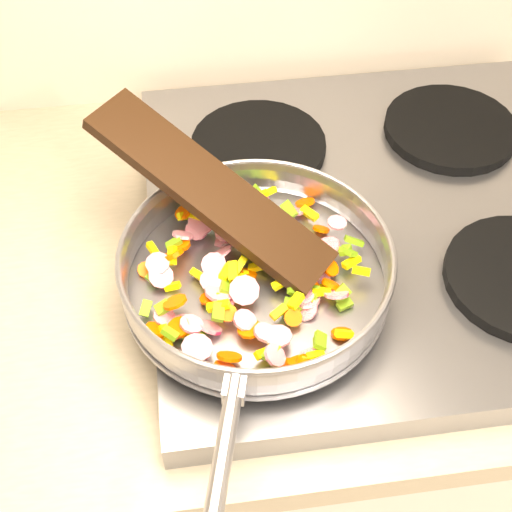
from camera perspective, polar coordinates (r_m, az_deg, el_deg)
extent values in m
cube|color=#939399|center=(0.96, 9.69, 2.79)|extent=(0.60, 0.60, 0.04)
cylinder|color=black|center=(0.82, 2.93, -3.79)|extent=(0.19, 0.19, 0.02)
cylinder|color=black|center=(1.01, 0.20, 8.82)|extent=(0.19, 0.19, 0.02)
cylinder|color=black|center=(1.08, 15.29, 9.83)|extent=(0.19, 0.19, 0.02)
cylinder|color=#9E9EA5|center=(0.83, 0.00, -2.11)|extent=(0.31, 0.31, 0.01)
torus|color=#9E9EA5|center=(0.81, 0.00, -0.87)|extent=(0.35, 0.35, 0.05)
torus|color=#9E9EA5|center=(0.79, 0.00, 0.19)|extent=(0.31, 0.31, 0.01)
cylinder|color=#9E9EA5|center=(0.66, -2.83, -16.66)|extent=(0.07, 0.19, 0.02)
cube|color=#9E9EA5|center=(0.70, -1.71, -10.45)|extent=(0.03, 0.03, 0.02)
cylinder|color=#F45200|center=(0.87, 5.23, 2.16)|extent=(0.03, 0.03, 0.02)
cube|color=#649713|center=(0.80, 3.20, -3.84)|extent=(0.02, 0.02, 0.01)
cylinder|color=red|center=(0.80, 4.05, -3.62)|extent=(0.03, 0.03, 0.02)
cylinder|color=red|center=(0.77, -0.90, -5.15)|extent=(0.04, 0.04, 0.02)
cube|color=#FFE806|center=(0.79, -3.00, -3.69)|extent=(0.01, 0.02, 0.01)
cylinder|color=#F45200|center=(0.77, -6.23, -5.72)|extent=(0.04, 0.04, 0.02)
cylinder|color=red|center=(0.74, 1.53, -7.95)|extent=(0.03, 0.03, 0.02)
cube|color=#FFE806|center=(0.76, 7.06, -6.21)|extent=(0.02, 0.01, 0.01)
cylinder|color=#F45200|center=(0.78, -2.26, -4.58)|extent=(0.02, 0.02, 0.01)
cylinder|color=#F45200|center=(0.84, 2.21, 0.91)|extent=(0.03, 0.04, 0.02)
cylinder|color=#F45200|center=(0.78, -6.50, -3.68)|extent=(0.04, 0.04, 0.02)
cube|color=#FFE806|center=(0.77, -7.23, -6.36)|extent=(0.01, 0.03, 0.02)
cube|color=#649713|center=(0.75, 5.11, -6.97)|extent=(0.02, 0.02, 0.02)
cube|color=#649713|center=(0.87, 0.46, 2.36)|extent=(0.02, 0.02, 0.01)
cylinder|color=red|center=(0.79, -7.35, -4.82)|extent=(0.03, 0.03, 0.01)
cube|color=#649713|center=(0.75, 1.22, -7.75)|extent=(0.02, 0.02, 0.01)
cube|color=#649713|center=(0.87, -3.46, 3.27)|extent=(0.02, 0.02, 0.01)
cylinder|color=#F45200|center=(0.80, -3.73, -3.34)|extent=(0.03, 0.03, 0.01)
cube|color=#649713|center=(0.79, 2.62, -4.09)|extent=(0.02, 0.03, 0.01)
cylinder|color=#F45200|center=(0.84, 5.05, -0.52)|extent=(0.03, 0.03, 0.01)
cylinder|color=#F45200|center=(0.78, -7.94, -5.92)|extent=(0.03, 0.03, 0.03)
cylinder|color=red|center=(0.83, -2.86, 0.20)|extent=(0.04, 0.04, 0.03)
cube|color=#FFE806|center=(0.90, 0.25, 4.78)|extent=(0.03, 0.02, 0.02)
cube|color=#649713|center=(0.80, -8.81, -4.15)|extent=(0.02, 0.02, 0.02)
cube|color=#FFE806|center=(0.78, -3.03, -4.01)|extent=(0.03, 0.01, 0.02)
cube|color=#FFE806|center=(0.82, -4.55, -1.58)|extent=(0.02, 0.02, 0.01)
cube|color=#FFE806|center=(0.85, -0.86, 1.82)|extent=(0.03, 0.01, 0.01)
cube|color=#649713|center=(0.84, 0.93, 1.95)|extent=(0.02, 0.02, 0.02)
cube|color=#649713|center=(0.77, -3.05, -4.49)|extent=(0.02, 0.02, 0.01)
cube|color=#FFE806|center=(0.82, -6.70, -2.42)|extent=(0.02, 0.01, 0.02)
cube|color=#FFE806|center=(0.87, -5.08, 3.26)|extent=(0.03, 0.02, 0.02)
cube|color=#649713|center=(0.84, 5.34, 0.57)|extent=(0.02, 0.02, 0.02)
cylinder|color=red|center=(0.83, 5.21, -1.71)|extent=(0.03, 0.04, 0.02)
cube|color=#649713|center=(0.75, 4.12, -8.55)|extent=(0.02, 0.02, 0.02)
cylinder|color=#F45200|center=(0.88, -5.89, 3.47)|extent=(0.03, 0.03, 0.02)
cube|color=#649713|center=(0.83, 7.38, 0.34)|extent=(0.02, 0.02, 0.02)
cylinder|color=red|center=(0.76, 0.73, -6.14)|extent=(0.03, 0.03, 0.01)
cylinder|color=red|center=(0.81, -3.15, -2.49)|extent=(0.03, 0.02, 0.02)
cube|color=#649713|center=(0.76, 4.81, -8.33)|extent=(0.03, 0.02, 0.01)
cube|color=#649713|center=(0.84, -6.58, 1.03)|extent=(0.02, 0.01, 0.02)
cylinder|color=#F45200|center=(0.75, -2.50, -8.92)|extent=(0.03, 0.03, 0.02)
cylinder|color=#F45200|center=(0.84, -8.82, -1.09)|extent=(0.02, 0.02, 0.02)
cube|color=#649713|center=(0.79, -7.46, -4.11)|extent=(0.02, 0.02, 0.01)
cylinder|color=red|center=(0.80, 3.80, -3.19)|extent=(0.03, 0.03, 0.01)
cube|color=#649713|center=(0.76, 5.16, -6.76)|extent=(0.02, 0.02, 0.01)
cube|color=#649713|center=(0.85, 1.21, 1.80)|extent=(0.03, 0.03, 0.01)
cube|color=#FFE806|center=(0.83, 1.94, -0.06)|extent=(0.02, 0.02, 0.01)
cube|color=#649713|center=(0.76, -6.91, -6.16)|extent=(0.02, 0.02, 0.02)
cylinder|color=#F45200|center=(0.78, 2.98, -4.95)|extent=(0.03, 0.02, 0.02)
cube|color=#649713|center=(0.74, 1.52, -9.57)|extent=(0.02, 0.02, 0.02)
cube|color=#FFE806|center=(0.78, 1.82, -4.51)|extent=(0.02, 0.02, 0.01)
cube|color=#FFE806|center=(0.75, 4.80, -7.96)|extent=(0.02, 0.01, 0.01)
cube|color=#FFE806|center=(0.84, -8.29, 0.58)|extent=(0.02, 0.02, 0.01)
cube|color=#649713|center=(0.82, -2.80, -1.22)|extent=(0.02, 0.02, 0.01)
cylinder|color=red|center=(0.80, 3.94, -4.22)|extent=(0.03, 0.03, 0.02)
cylinder|color=#F45200|center=(0.83, -6.63, 0.16)|extent=(0.03, 0.03, 0.03)
cylinder|color=#F45200|center=(0.76, 2.46, -8.80)|extent=(0.03, 0.03, 0.01)
cube|color=#649713|center=(0.80, -3.50, -3.71)|extent=(0.02, 0.01, 0.02)
cube|color=#FFE806|center=(0.78, 3.21, -3.61)|extent=(0.02, 0.02, 0.01)
cylinder|color=red|center=(0.82, -7.88, -0.59)|extent=(0.04, 0.04, 0.01)
cylinder|color=red|center=(0.80, -3.64, -1.97)|extent=(0.03, 0.03, 0.02)
cube|color=#FFE806|center=(0.82, -1.31, -0.70)|extent=(0.02, 0.02, 0.02)
cylinder|color=red|center=(0.79, -5.85, -5.50)|extent=(0.03, 0.03, 0.01)
cylinder|color=red|center=(0.87, -4.41, 2.72)|extent=(0.05, 0.05, 0.02)
cube|color=#649713|center=(0.80, 4.53, -3.08)|extent=(0.02, 0.03, 0.01)
cylinder|color=#F45200|center=(0.75, -2.15, -8.05)|extent=(0.04, 0.03, 0.02)
cube|color=#FFE806|center=(0.83, 0.18, -0.84)|extent=(0.03, 0.01, 0.02)
cylinder|color=#F45200|center=(0.84, 4.73, 0.38)|extent=(0.04, 0.03, 0.02)
cube|color=#FFE806|center=(0.88, 4.30, 3.41)|extent=(0.02, 0.03, 0.01)
cube|color=#649713|center=(0.80, -2.36, -2.39)|extent=(0.02, 0.03, 0.02)
cylinder|color=red|center=(0.76, 4.40, -8.59)|extent=(0.05, 0.04, 0.02)
cylinder|color=#F45200|center=(0.85, -6.06, 0.95)|extent=(0.03, 0.03, 0.01)
cube|color=#649713|center=(0.84, 7.17, 0.48)|extent=(0.02, 0.02, 0.01)
cylinder|color=#F45200|center=(0.75, 3.47, -8.44)|extent=(0.03, 0.02, 0.02)
cube|color=#FFE806|center=(0.80, -1.86, -1.25)|extent=(0.01, 0.03, 0.01)
cylinder|color=red|center=(0.79, -2.98, -2.96)|extent=(0.04, 0.04, 0.02)
cube|color=#FFE806|center=(0.81, 5.82, -2.83)|extent=(0.02, 0.02, 0.02)
cube|color=#649713|center=(0.84, -1.20, 1.35)|extent=(0.02, 0.02, 0.01)
cylinder|color=red|center=(0.76, 1.77, -6.41)|extent=(0.04, 0.04, 0.01)
cylinder|color=red|center=(0.83, -1.87, -1.86)|extent=(0.03, 0.03, 0.02)
cylinder|color=red|center=(0.87, -4.79, 2.07)|extent=(0.04, 0.04, 0.01)
cube|color=#FFE806|center=(0.80, 2.11, -2.11)|extent=(0.03, 0.01, 0.02)
cube|color=#FFE806|center=(0.89, -4.28, 3.60)|extent=(0.03, 0.01, 0.01)
cube|color=#649713|center=(0.78, -4.82, -5.78)|extent=(0.03, 0.02, 0.02)
cylinder|color=red|center=(0.82, -7.61, -1.60)|extent=(0.04, 0.04, 0.02)
cube|color=#FFE806|center=(0.87, -2.65, 1.92)|extent=(0.02, 0.01, 0.02)
cylinder|color=red|center=(0.87, -2.63, 1.52)|extent=(0.04, 0.04, 0.03)
cylinder|color=#F45200|center=(0.78, 6.87, -6.19)|extent=(0.03, 0.03, 0.02)
cylinder|color=#F45200|center=(0.75, 4.06, -8.82)|extent=(0.03, 0.04, 0.03)
cube|color=#649713|center=(0.90, -0.07, 5.20)|extent=(0.02, 0.03, 0.02)
cube|color=#649713|center=(0.86, -2.46, 2.61)|extent=(0.02, 0.02, 0.01)
cylinder|color=#F45200|center=(0.81, 4.42, -2.50)|extent=(0.03, 0.03, 0.02)
cylinder|color=#F45200|center=(0.86, 2.94, 1.82)|extent=(0.03, 0.03, 0.02)
cube|color=#FFE806|center=(0.86, 2.61, 1.33)|extent=(0.02, 0.03, 0.01)
cube|color=#FFE806|center=(0.80, -2.42, -1.29)|extent=(0.02, 0.02, 0.01)
cube|color=#649713|center=(0.89, -0.51, 5.05)|extent=(0.02, 0.01, 0.02)
cube|color=#649713|center=(0.84, -0.57, 1.24)|extent=(0.02, 0.02, 0.01)
cube|color=#FFE806|center=(0.81, 8.42, -1.18)|extent=(0.02, 0.02, 0.01)
cube|color=#649713|center=(0.87, 2.67, 3.71)|extent=(0.02, 0.03, 0.02)
cube|color=#FFE806|center=(0.77, -5.14, -6.51)|extent=(0.01, 0.02, 0.01)
cube|color=#649713|center=(0.80, 7.11, -3.87)|extent=(0.02, 0.02, 0.01)
cube|color=#FFE806|center=(0.82, -1.44, -2.19)|extent=(0.03, 0.01, 0.01)
cylinder|color=red|center=(0.84, 5.59, 0.70)|extent=(0.05, 0.05, 0.02)
cube|color=#FFE806|center=(0.82, -1.21, -1.65)|extent=(0.02, 0.02, 0.01)
cube|color=#649713|center=(0.85, 7.85, 1.19)|extent=(0.02, 0.02, 0.02)
cube|color=#649713|center=(0.80, 2.95, -2.54)|extent=(0.02, 0.02, 0.01)
cylinder|color=red|center=(0.79, -0.95, -2.76)|extent=(0.04, 0.03, 0.03)
cylinder|color=red|center=(0.77, -5.17, -5.44)|extent=(0.03, 0.03, 0.01)
cylinder|color=red|center=(0.90, 0.07, 4.46)|extent=(0.04, 0.04, 0.01)
cylinder|color=red|center=(0.75, -4.74, -7.31)|extent=(0.05, 0.05, 0.01)
cube|color=#649713|center=(0.78, -5.80, -5.76)|extent=(0.02, 0.03, 0.01)
cylinder|color=red|center=(0.85, -2.30, 2.19)|extent=(0.04, 0.04, 0.02)
cube|color=#FFE806|center=(0.83, 7.65, -0.48)|extent=(0.03, 0.02, 0.01)
cylinder|color=red|center=(0.80, 6.44, -3.03)|extent=(0.04, 0.03, 0.02)
cylinder|color=#F45200|center=(0.90, 3.95, 4.29)|extent=(0.03, 0.03, 0.02)
cube|color=#FFE806|center=(0.86, 0.56, 3.25)|extent=(0.02, 0.01, 0.01)
cube|color=#FFE806|center=(0.80, 5.28, -2.87)|extent=(0.02, 0.01, 0.01)
cylinder|color=#F45200|center=(0.83, -0.62, -1.44)|extent=(0.03, 0.03, 0.02)
cylinder|color=#F45200|center=(0.77, -0.49, -5.87)|extent=(0.04, 0.04, 0.01)
cylinder|color=#F45200|center=(0.84, -0.79, 1.81)|extent=(0.03, 0.03, 0.01)
cylinder|color=red|center=(0.86, 6.51, 2.67)|extent=(0.03, 0.03, 0.01)
cube|color=#FFE806|center=(0.88, -5.63, 3.23)|extent=(0.02, 0.02, 0.02)
cylinder|color=red|center=(0.85, -5.89, 1.68)|extent=(0.03, 0.03, 0.02)
cylinder|color=red|center=(0.80, -2.59, -3.45)|extent=(0.03, 0.04, 0.03)
cylinder|color=red|center=(0.82, -3.39, -0.69)|extent=(0.03, 0.03, 0.02)
cube|color=#FFE806|center=(0.85, -1.30, 2.19)|extent=(0.02, 0.02, 0.02)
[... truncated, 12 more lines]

